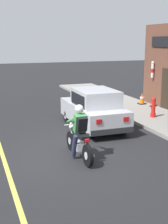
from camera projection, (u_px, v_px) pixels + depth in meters
ground_plane at (66, 156)px, 9.41m from camera, size 80.00×80.00×0.00m
sidewalk_curb at (155, 117)px, 13.85m from camera, size 2.60×22.00×0.14m
motorcycle_with_rider at (79, 136)px, 9.12m from camera, size 0.56×2.02×1.62m
car_hatchback at (94, 109)px, 12.29m from camera, size 1.69×3.80×1.57m
fire_hydrant at (153, 107)px, 13.55m from camera, size 0.36×0.24×0.88m
traffic_cone at (142, 99)px, 16.36m from camera, size 0.36×0.36×0.60m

